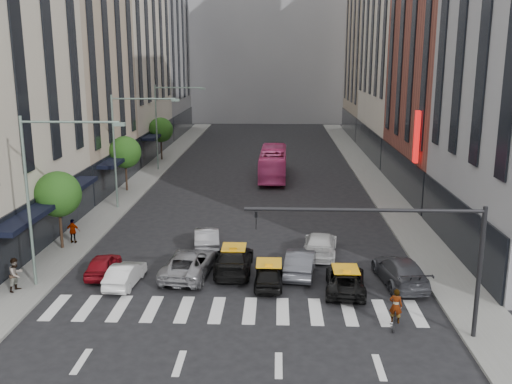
# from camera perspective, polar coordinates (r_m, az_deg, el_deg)

# --- Properties ---
(ground) EXTENTS (160.00, 160.00, 0.00)m
(ground) POSITION_cam_1_polar(r_m,az_deg,el_deg) (26.98, -2.09, -13.10)
(ground) COLOR black
(ground) RESTS_ON ground
(sidewalk_left) EXTENTS (3.00, 96.00, 0.15)m
(sidewalk_left) POSITION_cam_1_polar(r_m,az_deg,el_deg) (56.97, -11.46, 1.02)
(sidewalk_left) COLOR slate
(sidewalk_left) RESTS_ON ground
(sidewalk_right) EXTENTS (3.00, 96.00, 0.15)m
(sidewalk_right) POSITION_cam_1_polar(r_m,az_deg,el_deg) (56.22, 11.97, 0.83)
(sidewalk_right) COLOR slate
(sidewalk_right) RESTS_ON ground
(building_left_b) EXTENTS (8.00, 16.00, 24.00)m
(building_left_b) POSITION_cam_1_polar(r_m,az_deg,el_deg) (55.39, -18.22, 12.73)
(building_left_b) COLOR tan
(building_left_b) RESTS_ON ground
(building_left_c) EXTENTS (8.00, 20.00, 36.00)m
(building_left_c) POSITION_cam_1_polar(r_m,az_deg,el_deg) (72.81, -13.52, 17.76)
(building_left_c) COLOR beige
(building_left_c) RESTS_ON ground
(building_left_d) EXTENTS (8.00, 18.00, 30.00)m
(building_left_d) POSITION_cam_1_polar(r_m,az_deg,el_deg) (91.10, -10.15, 15.08)
(building_left_d) COLOR gray
(building_left_d) RESTS_ON ground
(building_right_b) EXTENTS (8.00, 18.00, 26.00)m
(building_right_b) POSITION_cam_1_polar(r_m,az_deg,el_deg) (53.28, 19.23, 13.73)
(building_right_b) COLOR brown
(building_right_b) RESTS_ON ground
(building_right_d) EXTENTS (8.00, 18.00, 28.00)m
(building_right_d) POSITION_cam_1_polar(r_m,az_deg,el_deg) (90.37, 12.18, 14.37)
(building_right_d) COLOR tan
(building_right_d) RESTS_ON ground
(building_far) EXTENTS (30.00, 10.00, 36.00)m
(building_far) POSITION_cam_1_polar(r_m,az_deg,el_deg) (109.25, 1.23, 16.55)
(building_far) COLOR gray
(building_far) RESTS_ON ground
(tree_near) EXTENTS (2.88, 2.88, 4.95)m
(tree_near) POSITION_cam_1_polar(r_m,az_deg,el_deg) (37.66, -19.18, -0.21)
(tree_near) COLOR black
(tree_near) RESTS_ON sidewalk_left
(tree_mid) EXTENTS (2.88, 2.88, 4.95)m
(tree_mid) POSITION_cam_1_polar(r_m,az_deg,el_deg) (52.58, -12.97, 3.90)
(tree_mid) COLOR black
(tree_mid) RESTS_ON sidewalk_left
(tree_far) EXTENTS (2.88, 2.88, 4.95)m
(tree_far) POSITION_cam_1_polar(r_m,az_deg,el_deg) (67.99, -9.51, 6.15)
(tree_far) COLOR black
(tree_far) RESTS_ON sidewalk_left
(streetlamp_near) EXTENTS (5.38, 0.25, 9.00)m
(streetlamp_near) POSITION_cam_1_polar(r_m,az_deg,el_deg) (31.11, -20.41, 1.19)
(streetlamp_near) COLOR gray
(streetlamp_near) RESTS_ON sidewalk_left
(streetlamp_mid) EXTENTS (5.38, 0.25, 9.00)m
(streetlamp_mid) POSITION_cam_1_polar(r_m,az_deg,el_deg) (46.07, -12.91, 5.43)
(streetlamp_mid) COLOR gray
(streetlamp_mid) RESTS_ON sidewalk_left
(streetlamp_far) EXTENTS (5.38, 0.25, 9.00)m
(streetlamp_far) POSITION_cam_1_polar(r_m,az_deg,el_deg) (61.55, -9.09, 7.53)
(streetlamp_far) COLOR gray
(streetlamp_far) RESTS_ON sidewalk_left
(traffic_signal) EXTENTS (10.10, 0.20, 6.00)m
(traffic_signal) POSITION_cam_1_polar(r_m,az_deg,el_deg) (24.97, 15.59, -4.74)
(traffic_signal) COLOR black
(traffic_signal) RESTS_ON ground
(liberty_sign) EXTENTS (0.30, 0.70, 4.00)m
(liberty_sign) POSITION_cam_1_polar(r_m,az_deg,el_deg) (45.76, 15.77, 5.33)
(liberty_sign) COLOR red
(liberty_sign) RESTS_ON ground
(car_red) EXTENTS (1.53, 3.62, 1.22)m
(car_red) POSITION_cam_1_polar(r_m,az_deg,el_deg) (33.47, -15.03, -7.03)
(car_red) COLOR maroon
(car_red) RESTS_ON ground
(car_white_front) EXTENTS (1.59, 3.79, 1.22)m
(car_white_front) POSITION_cam_1_polar(r_m,az_deg,el_deg) (31.79, -12.95, -8.02)
(car_white_front) COLOR silver
(car_white_front) RESTS_ON ground
(car_silver) EXTENTS (2.95, 5.48, 1.46)m
(car_silver) POSITION_cam_1_polar(r_m,az_deg,el_deg) (32.41, -6.72, -7.10)
(car_silver) COLOR gray
(car_silver) RESTS_ON ground
(taxi_left) EXTENTS (2.10, 5.05, 1.46)m
(taxi_left) POSITION_cam_1_polar(r_m,az_deg,el_deg) (32.79, -2.21, -6.77)
(taxi_left) COLOR black
(taxi_left) RESTS_ON ground
(taxi_center) EXTENTS (1.59, 3.79, 1.28)m
(taxi_center) POSITION_cam_1_polar(r_m,az_deg,el_deg) (30.88, 1.30, -8.26)
(taxi_center) COLOR black
(taxi_center) RESTS_ON ground
(car_grey_mid) EXTENTS (2.12, 4.58, 1.46)m
(car_grey_mid) POSITION_cam_1_polar(r_m,az_deg,el_deg) (32.54, 4.50, -6.98)
(car_grey_mid) COLOR #404148
(car_grey_mid) RESTS_ON ground
(taxi_right) EXTENTS (2.40, 4.54, 1.22)m
(taxi_right) POSITION_cam_1_polar(r_m,az_deg,el_deg) (30.57, 8.92, -8.72)
(taxi_right) COLOR black
(taxi_right) RESTS_ON ground
(car_grey_curb) EXTENTS (2.65, 5.29, 1.48)m
(car_grey_curb) POSITION_cam_1_polar(r_m,az_deg,el_deg) (32.06, 14.21, -7.66)
(car_grey_curb) COLOR #393A40
(car_grey_curb) RESTS_ON ground
(car_row2_left) EXTENTS (2.07, 4.50, 1.43)m
(car_row2_left) POSITION_cam_1_polar(r_m,az_deg,el_deg) (36.70, -4.94, -4.61)
(car_row2_left) COLOR gray
(car_row2_left) RESTS_ON ground
(car_row2_right) EXTENTS (2.55, 5.08, 1.42)m
(car_row2_right) POSITION_cam_1_polar(r_m,az_deg,el_deg) (35.65, 6.42, -5.21)
(car_row2_right) COLOR silver
(car_row2_right) RESTS_ON ground
(bus) EXTENTS (2.74, 10.97, 3.04)m
(bus) POSITION_cam_1_polar(r_m,az_deg,el_deg) (57.61, 1.73, 2.89)
(bus) COLOR #E4438B
(bus) RESTS_ON ground
(motorcycle) EXTENTS (1.05, 1.68, 0.83)m
(motorcycle) POSITION_cam_1_polar(r_m,az_deg,el_deg) (27.28, 13.72, -12.22)
(motorcycle) COLOR black
(motorcycle) RESTS_ON ground
(rider) EXTENTS (0.69, 0.56, 1.62)m
(rider) POSITION_cam_1_polar(r_m,az_deg,el_deg) (26.78, 13.87, -9.85)
(rider) COLOR gray
(rider) RESTS_ON motorcycle
(pedestrian_near) EXTENTS (0.90, 1.03, 1.78)m
(pedestrian_near) POSITION_cam_1_polar(r_m,az_deg,el_deg) (32.31, -22.88, -7.60)
(pedestrian_near) COLOR gray
(pedestrian_near) RESTS_ON sidewalk_left
(pedestrian_far) EXTENTS (0.94, 0.41, 1.59)m
(pedestrian_far) POSITION_cam_1_polar(r_m,az_deg,el_deg) (39.06, -17.83, -3.75)
(pedestrian_far) COLOR gray
(pedestrian_far) RESTS_ON sidewalk_left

